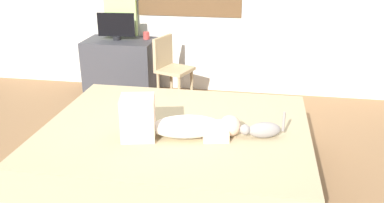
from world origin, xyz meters
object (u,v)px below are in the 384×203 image
desk (121,67)px  tv_monitor (116,26)px  bed (177,154)px  cup (146,35)px  cat (262,130)px  chair_by_desk (170,65)px  person_lying (174,123)px

desk → tv_monitor: tv_monitor is taller
bed → cup: size_ratio=23.71×
cat → chair_by_desk: size_ratio=0.41×
person_lying → desk: (-1.20, 2.17, -0.26)m
cup → chair_by_desk: 0.60m
person_lying → chair_by_desk: (-0.47, 1.92, -0.12)m
person_lying → desk: bearing=118.9°
bed → cat: 0.79m
chair_by_desk → cat: bearing=-57.7°
bed → desk: desk is taller
cat → cup: bearing=125.2°
person_lying → desk: size_ratio=1.05×
person_lying → tv_monitor: size_ratio=1.96×
tv_monitor → person_lying: bearing=-60.5°
chair_by_desk → tv_monitor: bearing=162.0°
chair_by_desk → desk: bearing=161.3°
cat → tv_monitor: 2.83m
desk → cup: cup is taller
cat → cup: 2.68m
cat → tv_monitor: size_ratio=0.73×
cat → desk: bearing=132.2°
bed → person_lying: bearing=-81.6°
tv_monitor → cup: tv_monitor is taller
tv_monitor → cup: (0.36, 0.12, -0.13)m
bed → person_lying: size_ratio=2.40×
cat → desk: (-1.88, 2.07, -0.21)m
bed → desk: size_ratio=2.51×
cat → desk: size_ratio=0.39×
bed → desk: bearing=120.6°
tv_monitor → cat: bearing=-47.3°
bed → cup: cup is taller
bed → tv_monitor: tv_monitor is taller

